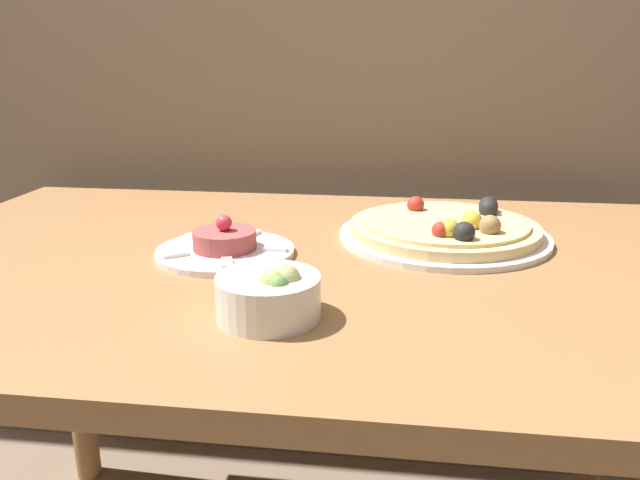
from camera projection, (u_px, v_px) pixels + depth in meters
dining_table at (294, 311)px, 1.00m from camera, size 1.35×0.87×0.75m
pizza_plate at (446, 230)px, 1.06m from camera, size 0.36×0.36×0.06m
tartare_plate at (225, 247)px, 0.98m from camera, size 0.22×0.22×0.06m
small_bowl at (270, 295)px, 0.74m from camera, size 0.13×0.13×0.07m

